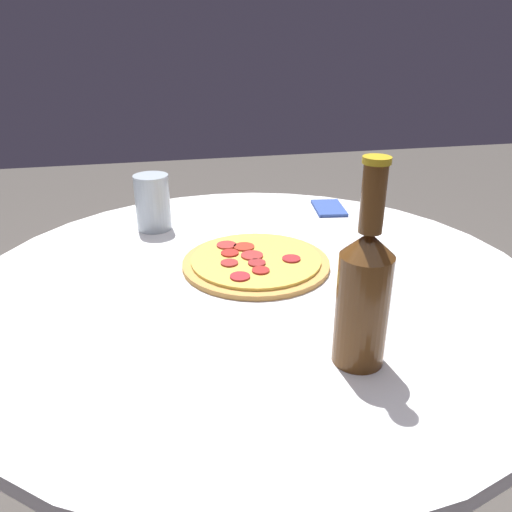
% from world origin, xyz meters
% --- Properties ---
extents(table, '(1.04, 1.04, 0.73)m').
position_xyz_m(table, '(0.00, 0.00, 0.57)').
color(table, white).
rests_on(table, ground_plane).
extents(pizza, '(0.28, 0.28, 0.02)m').
position_xyz_m(pizza, '(-0.05, 0.01, 0.74)').
color(pizza, '#C68E47').
rests_on(pizza, table).
extents(beer_bottle, '(0.07, 0.07, 0.28)m').
position_xyz_m(beer_bottle, '(0.28, 0.08, 0.83)').
color(beer_bottle, '#563314').
rests_on(beer_bottle, table).
extents(drinking_glass, '(0.08, 0.08, 0.12)m').
position_xyz_m(drinking_glass, '(-0.29, -0.17, 0.79)').
color(drinking_glass, '#ADBCC6').
rests_on(drinking_glass, table).
extents(napkin, '(0.13, 0.09, 0.01)m').
position_xyz_m(napkin, '(-0.33, 0.26, 0.73)').
color(napkin, '#334C99').
rests_on(napkin, table).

